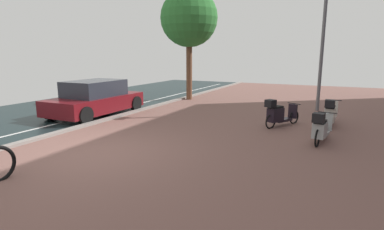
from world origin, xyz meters
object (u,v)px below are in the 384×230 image
object	(u,v)px
scooter_near	(321,128)
scooter_mid	(330,114)
scooter_far	(278,114)
street_tree	(189,19)
parked_car_near	(95,99)
lamp_post	(324,24)

from	to	relation	value
scooter_near	scooter_mid	size ratio (longest dim) A/B	0.90
scooter_far	street_tree	xyz separation A→B (m)	(-5.52, 4.40, 3.76)
scooter_mid	street_tree	size ratio (longest dim) A/B	0.33
street_tree	scooter_mid	bearing A→B (deg)	-27.48
scooter_near	street_tree	world-z (taller)	street_tree
street_tree	scooter_near	bearing A→B (deg)	-40.26
scooter_near	scooter_far	world-z (taller)	scooter_far
scooter_near	scooter_far	distance (m)	2.03
scooter_near	parked_car_near	size ratio (longest dim) A/B	0.43
scooter_mid	scooter_near	bearing A→B (deg)	-94.08
scooter_near	parked_car_near	bearing A→B (deg)	177.32
scooter_far	parked_car_near	xyz separation A→B (m)	(-7.00, -1.07, 0.21)
scooter_near	scooter_far	xyz separation A→B (m)	(-1.41, 1.46, 0.02)
scooter_far	parked_car_near	size ratio (longest dim) A/B	0.40
scooter_near	lamp_post	world-z (taller)	lamp_post
lamp_post	scooter_near	bearing A→B (deg)	-85.21
scooter_near	lamp_post	xyz separation A→B (m)	(-0.44, 5.26, 3.18)
scooter_far	parked_car_near	world-z (taller)	parked_car_near
scooter_far	lamp_post	bearing A→B (deg)	75.74
scooter_mid	parked_car_near	xyz separation A→B (m)	(-8.56, -1.79, 0.19)
parked_car_near	lamp_post	world-z (taller)	lamp_post
scooter_far	street_tree	world-z (taller)	street_tree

